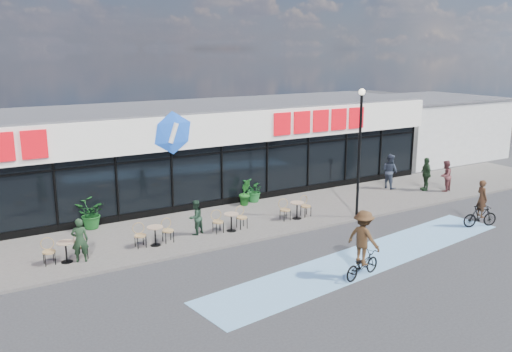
% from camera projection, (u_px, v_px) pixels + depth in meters
% --- Properties ---
extents(ground, '(120.00, 120.00, 0.00)m').
position_uv_depth(ground, '(250.00, 267.00, 18.73)').
color(ground, '#28282B').
rests_on(ground, ground).
extents(sidewalk, '(44.00, 5.00, 0.10)m').
position_uv_depth(sidewalk, '(196.00, 229.00, 22.49)').
color(sidewalk, '#5E5853').
rests_on(sidewalk, ground).
extents(bike_lane, '(14.17, 4.13, 0.01)m').
position_uv_depth(bike_lane, '(367.00, 258.00, 19.46)').
color(bike_lane, '#699BC8').
rests_on(bike_lane, ground).
extents(building, '(30.60, 6.57, 4.75)m').
position_uv_depth(building, '(149.00, 154.00, 26.51)').
color(building, black).
rests_on(building, ground).
extents(neighbour_building, '(9.20, 7.20, 4.11)m').
position_uv_depth(neighbour_building, '(426.00, 127.00, 37.65)').
color(neighbour_building, silver).
rests_on(neighbour_building, ground).
extents(lamp_post, '(0.28, 0.28, 5.62)m').
position_uv_depth(lamp_post, '(360.00, 143.00, 23.24)').
color(lamp_post, black).
rests_on(lamp_post, sidewalk).
extents(bistro_set_2, '(1.54, 0.62, 0.90)m').
position_uv_depth(bistro_set_2, '(65.00, 249.00, 18.85)').
color(bistro_set_2, tan).
rests_on(bistro_set_2, sidewalk).
extents(bistro_set_3, '(1.54, 0.62, 0.90)m').
position_uv_depth(bistro_set_3, '(154.00, 233.00, 20.47)').
color(bistro_set_3, tan).
rests_on(bistro_set_3, sidewalk).
extents(bistro_set_4, '(1.54, 0.62, 0.90)m').
position_uv_depth(bistro_set_4, '(230.00, 220.00, 22.08)').
color(bistro_set_4, tan).
rests_on(bistro_set_4, sidewalk).
extents(bistro_set_5, '(1.54, 0.62, 0.90)m').
position_uv_depth(bistro_set_5, '(296.00, 208.00, 23.70)').
color(bistro_set_5, tan).
rests_on(bistro_set_5, sidewalk).
extents(potted_plant_left, '(1.45, 1.37, 1.29)m').
position_uv_depth(potted_plant_left, '(89.00, 214.00, 22.24)').
color(potted_plant_left, '#164E1B').
rests_on(potted_plant_left, sidewalk).
extents(potted_plant_mid, '(0.80, 0.82, 1.17)m').
position_uv_depth(potted_plant_mid, '(244.00, 193.00, 25.69)').
color(potted_plant_mid, '#1B5E1C').
rests_on(potted_plant_mid, sidewalk).
extents(potted_plant_right, '(1.04, 0.91, 1.11)m').
position_uv_depth(potted_plant_right, '(253.00, 191.00, 26.17)').
color(potted_plant_right, '#1B6026').
rests_on(potted_plant_right, sidewalk).
extents(patron_left, '(0.65, 0.51, 1.58)m').
position_uv_depth(patron_left, '(80.00, 240.00, 18.75)').
color(patron_left, '#1A2F1B').
rests_on(patron_left, sidewalk).
extents(patron_right, '(0.84, 0.76, 1.41)m').
position_uv_depth(patron_right, '(196.00, 217.00, 21.55)').
color(patron_right, '#1C3324').
rests_on(patron_right, sidewalk).
extents(pedestrian_a, '(0.80, 1.11, 1.74)m').
position_uv_depth(pedestrian_a, '(426.00, 174.00, 28.32)').
color(pedestrian_a, '#1D341D').
rests_on(pedestrian_a, sidewalk).
extents(pedestrian_b, '(0.73, 0.92, 1.84)m').
position_uv_depth(pedestrian_b, '(390.00, 171.00, 28.72)').
color(pedestrian_b, '#293141').
rests_on(pedestrian_b, sidewalk).
extents(pedestrian_c, '(0.94, 0.82, 1.63)m').
position_uv_depth(pedestrian_c, '(445.00, 176.00, 28.12)').
color(pedestrian_c, brown).
rests_on(pedestrian_c, sidewalk).
extents(cyclist_a, '(1.76, 1.31, 2.29)m').
position_uv_depth(cyclist_a, '(363.00, 248.00, 17.65)').
color(cyclist_a, black).
rests_on(cyclist_a, ground).
extents(cyclist_b, '(1.60, 0.90, 2.03)m').
position_uv_depth(cyclist_b, '(481.00, 210.00, 22.77)').
color(cyclist_b, black).
rests_on(cyclist_b, ground).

